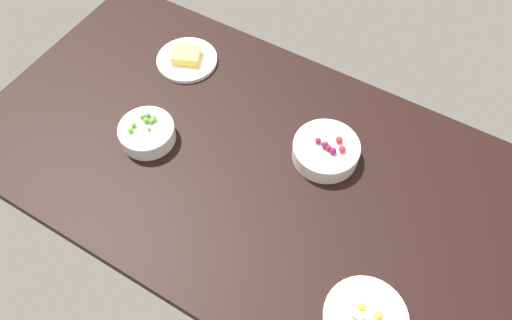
{
  "coord_description": "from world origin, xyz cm",
  "views": [
    {
      "loc": [
        36.23,
        -61.21,
        114.72
      ],
      "look_at": [
        0.0,
        0.0,
        6.0
      ],
      "focal_mm": 34.86,
      "sensor_mm": 36.0,
      "label": 1
    }
  ],
  "objects_px": {
    "bowl_berries": "(326,150)",
    "plate_eggs": "(366,317)",
    "bowl_peas": "(147,132)",
    "plate_cheese": "(187,59)"
  },
  "relations": [
    {
      "from": "bowl_berries",
      "to": "plate_eggs",
      "type": "bearing_deg",
      "value": -51.81
    },
    {
      "from": "plate_eggs",
      "to": "bowl_peas",
      "type": "height_order",
      "value": "bowl_peas"
    },
    {
      "from": "plate_cheese",
      "to": "plate_eggs",
      "type": "distance_m",
      "value": 0.9
    },
    {
      "from": "bowl_berries",
      "to": "bowl_peas",
      "type": "bearing_deg",
      "value": -156.33
    },
    {
      "from": "plate_cheese",
      "to": "plate_eggs",
      "type": "xyz_separation_m",
      "value": [
        0.79,
        -0.44,
        -0.0
      ]
    },
    {
      "from": "plate_cheese",
      "to": "plate_eggs",
      "type": "relative_size",
      "value": 0.98
    },
    {
      "from": "bowl_berries",
      "to": "bowl_peas",
      "type": "relative_size",
      "value": 1.17
    },
    {
      "from": "bowl_berries",
      "to": "plate_cheese",
      "type": "relative_size",
      "value": 0.96
    },
    {
      "from": "plate_cheese",
      "to": "bowl_peas",
      "type": "height_order",
      "value": "bowl_peas"
    },
    {
      "from": "bowl_berries",
      "to": "plate_cheese",
      "type": "bearing_deg",
      "value": 169.25
    }
  ]
}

